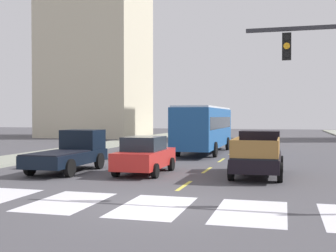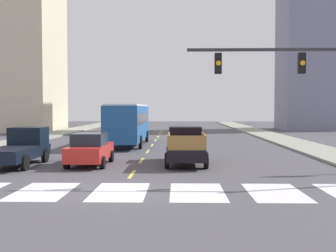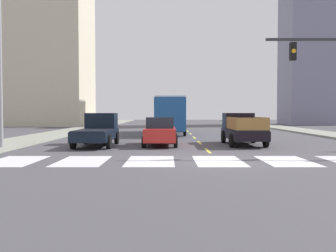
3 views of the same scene
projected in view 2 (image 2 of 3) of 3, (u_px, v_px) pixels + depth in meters
ground_plane at (120, 192)px, 15.03m from camera, size 160.00×160.00×0.00m
sidewalk_right at (303, 146)px, 32.72m from camera, size 3.32×110.00×0.15m
sidewalk_left at (3, 145)px, 33.28m from camera, size 3.32×110.00×0.15m
crosswalk_stripe_2 at (43, 191)px, 15.09m from camera, size 1.95×3.41×0.01m
crosswalk_stripe_3 at (120, 192)px, 15.03m from camera, size 1.95×3.41×0.01m
crosswalk_stripe_4 at (197, 192)px, 14.96m from camera, size 1.95×3.41×0.01m
crosswalk_stripe_5 at (275, 192)px, 14.89m from camera, size 1.95×3.41×0.01m
lane_dash_0 at (132, 174)px, 19.02m from camera, size 0.16×2.40×0.01m
lane_dash_1 at (142, 160)px, 24.01m from camera, size 0.16×2.40×0.01m
lane_dash_2 at (148, 151)px, 29.01m from camera, size 0.16×2.40×0.01m
lane_dash_3 at (152, 145)px, 34.00m from camera, size 0.16×2.40×0.01m
lane_dash_4 at (155, 140)px, 39.00m from camera, size 0.16×2.40×0.01m
lane_dash_5 at (158, 137)px, 43.99m from camera, size 0.16×2.40×0.01m
lane_dash_6 at (160, 134)px, 48.98m from camera, size 0.16×2.40×0.01m
lane_dash_7 at (162, 131)px, 53.98m from camera, size 0.16×2.40×0.01m
pickup_stakebed at (186, 146)px, 22.75m from camera, size 2.18×5.20×1.96m
pickup_dark at (21, 148)px, 22.15m from camera, size 2.18×5.20×1.96m
city_bus at (128, 121)px, 33.74m from camera, size 2.72×10.80×3.32m
sedan_mid at (90, 149)px, 21.99m from camera, size 2.02×4.40×1.72m
traffic_signal_gantry at (329, 80)px, 16.76m from camera, size 8.54×0.27×6.00m
block_mid_left at (320, 27)px, 58.06m from camera, size 10.69×7.60×28.84m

